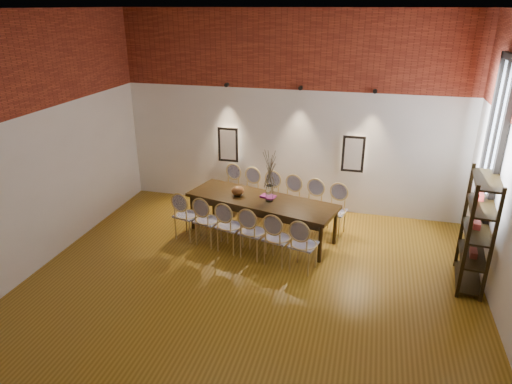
% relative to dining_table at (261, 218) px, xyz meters
% --- Properties ---
extents(floor, '(7.00, 7.00, 0.02)m').
position_rel_dining_table_xyz_m(floor, '(0.23, -2.01, -0.39)').
color(floor, olive).
rests_on(floor, ground).
extents(ceiling, '(7.00, 7.00, 0.02)m').
position_rel_dining_table_xyz_m(ceiling, '(0.23, -2.01, 3.63)').
color(ceiling, silver).
rests_on(ceiling, ground).
extents(wall_back, '(7.00, 0.10, 4.00)m').
position_rel_dining_table_xyz_m(wall_back, '(0.23, 1.54, 1.62)').
color(wall_back, silver).
rests_on(wall_back, ground).
extents(wall_front, '(7.00, 0.10, 4.00)m').
position_rel_dining_table_xyz_m(wall_front, '(0.23, -5.56, 1.62)').
color(wall_front, silver).
rests_on(wall_front, ground).
extents(wall_left, '(0.10, 7.00, 4.00)m').
position_rel_dining_table_xyz_m(wall_left, '(-3.32, -2.01, 1.62)').
color(wall_left, silver).
rests_on(wall_left, ground).
extents(brick_band_back, '(7.00, 0.02, 1.50)m').
position_rel_dining_table_xyz_m(brick_band_back, '(0.23, 1.47, 2.88)').
color(brick_band_back, maroon).
rests_on(brick_band_back, ground).
extents(brick_band_front, '(7.00, 0.02, 1.50)m').
position_rel_dining_table_xyz_m(brick_band_front, '(0.23, -5.49, 2.88)').
color(brick_band_front, maroon).
rests_on(brick_band_front, ground).
extents(brick_band_left, '(0.02, 7.00, 1.50)m').
position_rel_dining_table_xyz_m(brick_band_left, '(-3.25, -2.01, 2.88)').
color(brick_band_left, maroon).
rests_on(brick_band_left, ground).
extents(niche_left, '(0.36, 0.06, 0.66)m').
position_rel_dining_table_xyz_m(niche_left, '(-1.07, 1.44, 0.93)').
color(niche_left, '#FFEAC6').
rests_on(niche_left, wall_back).
extents(niche_right, '(0.36, 0.06, 0.66)m').
position_rel_dining_table_xyz_m(niche_right, '(1.53, 1.44, 0.93)').
color(niche_right, '#FFEAC6').
rests_on(niche_right, wall_back).
extents(spot_fixture_left, '(0.08, 0.10, 0.08)m').
position_rel_dining_table_xyz_m(spot_fixture_left, '(-1.07, 1.41, 2.17)').
color(spot_fixture_left, black).
rests_on(spot_fixture_left, wall_back).
extents(spot_fixture_mid, '(0.08, 0.10, 0.08)m').
position_rel_dining_table_xyz_m(spot_fixture_mid, '(0.43, 1.41, 2.17)').
color(spot_fixture_mid, black).
rests_on(spot_fixture_mid, wall_back).
extents(spot_fixture_right, '(0.08, 0.10, 0.08)m').
position_rel_dining_table_xyz_m(spot_fixture_right, '(1.83, 1.41, 2.17)').
color(spot_fixture_right, black).
rests_on(spot_fixture_right, wall_back).
extents(window_glass, '(0.02, 0.78, 2.38)m').
position_rel_dining_table_xyz_m(window_glass, '(3.69, -0.01, 1.77)').
color(window_glass, silver).
rests_on(window_glass, wall_right).
extents(window_frame, '(0.08, 0.90, 2.50)m').
position_rel_dining_table_xyz_m(window_frame, '(3.67, -0.01, 1.77)').
color(window_frame, black).
rests_on(window_frame, wall_right).
extents(window_mullion, '(0.06, 0.06, 2.40)m').
position_rel_dining_table_xyz_m(window_mullion, '(3.67, -0.01, 1.77)').
color(window_mullion, black).
rests_on(window_mullion, wall_right).
extents(dining_table, '(2.92, 1.55, 0.75)m').
position_rel_dining_table_xyz_m(dining_table, '(0.00, 0.00, 0.00)').
color(dining_table, '#31200C').
rests_on(dining_table, floor).
extents(chair_near_a, '(0.53, 0.53, 0.94)m').
position_rel_dining_table_xyz_m(chair_near_a, '(-1.30, -0.42, 0.09)').
color(chair_near_a, tan).
rests_on(chair_near_a, floor).
extents(chair_near_b, '(0.53, 0.53, 0.94)m').
position_rel_dining_table_xyz_m(chair_near_b, '(-0.85, -0.53, 0.09)').
color(chair_near_b, tan).
rests_on(chair_near_b, floor).
extents(chair_near_c, '(0.53, 0.53, 0.94)m').
position_rel_dining_table_xyz_m(chair_near_c, '(-0.40, -0.65, 0.09)').
color(chair_near_c, tan).
rests_on(chair_near_c, floor).
extents(chair_near_d, '(0.53, 0.53, 0.94)m').
position_rel_dining_table_xyz_m(chair_near_d, '(0.05, -0.76, 0.09)').
color(chair_near_d, tan).
rests_on(chair_near_d, floor).
extents(chair_near_e, '(0.53, 0.53, 0.94)m').
position_rel_dining_table_xyz_m(chair_near_e, '(0.49, -0.88, 0.09)').
color(chair_near_e, tan).
rests_on(chair_near_e, floor).
extents(chair_near_f, '(0.53, 0.53, 0.94)m').
position_rel_dining_table_xyz_m(chair_near_f, '(0.94, -0.99, 0.09)').
color(chair_near_f, tan).
rests_on(chair_near_f, floor).
extents(chair_far_a, '(0.53, 0.53, 0.94)m').
position_rel_dining_table_xyz_m(chair_far_a, '(-0.94, 0.99, 0.09)').
color(chair_far_a, tan).
rests_on(chair_far_a, floor).
extents(chair_far_b, '(0.53, 0.53, 0.94)m').
position_rel_dining_table_xyz_m(chair_far_b, '(-0.49, 0.88, 0.09)').
color(chair_far_b, tan).
rests_on(chair_far_b, floor).
extents(chair_far_c, '(0.53, 0.53, 0.94)m').
position_rel_dining_table_xyz_m(chair_far_c, '(-0.05, 0.76, 0.09)').
color(chair_far_c, tan).
rests_on(chair_far_c, floor).
extents(chair_far_d, '(0.53, 0.53, 0.94)m').
position_rel_dining_table_xyz_m(chair_far_d, '(0.40, 0.65, 0.09)').
color(chair_far_d, tan).
rests_on(chair_far_d, floor).
extents(chair_far_e, '(0.53, 0.53, 0.94)m').
position_rel_dining_table_xyz_m(chair_far_e, '(0.85, 0.53, 0.09)').
color(chair_far_e, tan).
rests_on(chair_far_e, floor).
extents(chair_far_f, '(0.53, 0.53, 0.94)m').
position_rel_dining_table_xyz_m(chair_far_f, '(1.30, 0.42, 0.09)').
color(chair_far_f, tan).
rests_on(chair_far_f, floor).
extents(vase, '(0.14, 0.14, 0.30)m').
position_rel_dining_table_xyz_m(vase, '(0.16, -0.04, 0.53)').
color(vase, silver).
rests_on(vase, dining_table).
extents(dried_branches, '(0.50, 0.50, 0.70)m').
position_rel_dining_table_xyz_m(dried_branches, '(0.16, -0.04, 0.98)').
color(dried_branches, '#4E442C').
rests_on(dried_branches, vase).
extents(bowl, '(0.24, 0.24, 0.18)m').
position_rel_dining_table_xyz_m(bowl, '(-0.47, 0.07, 0.46)').
color(bowl, brown).
rests_on(bowl, dining_table).
extents(book, '(0.30, 0.24, 0.03)m').
position_rel_dining_table_xyz_m(book, '(0.10, 0.12, 0.39)').
color(book, '#861D6A').
rests_on(book, dining_table).
extents(shelving_rack, '(0.49, 1.04, 1.80)m').
position_rel_dining_table_xyz_m(shelving_rack, '(3.51, -0.71, 0.53)').
color(shelving_rack, black).
rests_on(shelving_rack, floor).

